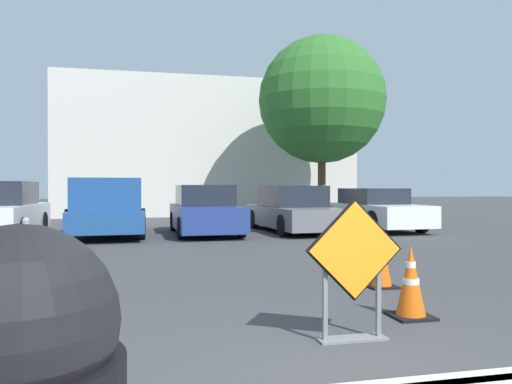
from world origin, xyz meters
TOP-DOWN VIEW (x-y plane):
  - ground_plane at (0.00, 10.00)m, footprint 96.00×96.00m
  - road_closed_sign at (0.58, 1.30)m, footprint 0.93×0.20m
  - traffic_cone_nearest at (1.52, 1.93)m, footprint 0.42×0.42m
  - traffic_cone_second at (1.96, 3.48)m, footprint 0.40×0.40m
  - traffic_cone_third at (2.38, 5.07)m, footprint 0.49×0.49m
  - traffic_cone_fourth at (2.90, 6.53)m, footprint 0.46×0.46m
  - traffic_cone_fifth at (3.32, 8.19)m, footprint 0.40×0.40m
  - pickup_truck at (-2.25, 11.79)m, footprint 2.15×5.09m
  - parked_car_third at (0.53, 11.80)m, footprint 1.88×4.23m
  - parked_car_fourth at (3.33, 12.06)m, footprint 2.15×4.79m
  - parked_car_fifth at (6.13, 12.13)m, footprint 1.93×4.71m
  - bollard_nearest at (-2.96, 5.04)m, footprint 0.12×0.12m
  - building_facade_backdrop at (1.96, 22.60)m, footprint 14.38×5.00m
  - street_tree_behind_lot at (5.83, 16.19)m, footprint 5.12×5.12m

SIDE VIEW (x-z plane):
  - ground_plane at x=0.00m, z-range 0.00..0.00m
  - traffic_cone_fifth at x=3.32m, z-range -0.01..0.59m
  - traffic_cone_fourth at x=2.90m, z-range -0.01..0.70m
  - traffic_cone_third at x=2.38m, z-range -0.01..0.71m
  - traffic_cone_nearest at x=1.52m, z-range -0.01..0.77m
  - traffic_cone_second at x=1.96m, z-range -0.01..0.77m
  - bollard_nearest at x=-2.96m, z-range 0.03..0.98m
  - parked_car_fifth at x=6.13m, z-range -0.03..1.31m
  - parked_car_fourth at x=3.33m, z-range -0.06..1.37m
  - parked_car_third at x=0.53m, z-range -0.06..1.39m
  - road_closed_sign at x=0.58m, z-range 0.05..1.35m
  - pickup_truck at x=-2.25m, z-range -0.07..1.56m
  - building_facade_backdrop at x=1.96m, z-range 0.00..6.57m
  - street_tree_behind_lot at x=5.83m, z-range 1.17..8.63m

